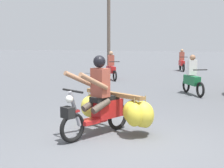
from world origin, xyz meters
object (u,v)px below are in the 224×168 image
(motorbike_distant_ahead_left, at_px, (192,78))
(utility_pole, at_px, (109,19))
(motorbike_distant_far_ahead, at_px, (182,62))
(motorbike_distant_ahead_right, at_px, (111,68))
(motorbike_main_loaded, at_px, (113,107))

(motorbike_distant_ahead_left, xyz_separation_m, utility_pole, (-4.68, 4.85, 2.47))
(motorbike_distant_ahead_left, xyz_separation_m, motorbike_distant_far_ahead, (-1.14, 9.15, 0.00))
(motorbike_distant_ahead_right, relative_size, motorbike_distant_far_ahead, 0.89)
(motorbike_distant_ahead_left, distance_m, utility_pole, 7.17)
(motorbike_distant_ahead_right, distance_m, utility_pole, 3.00)
(motorbike_distant_far_ahead, xyz_separation_m, utility_pole, (-3.53, -4.30, 2.47))
(motorbike_distant_far_ahead, bearing_deg, utility_pole, -129.38)
(motorbike_main_loaded, height_order, utility_pole, utility_pole)
(motorbike_main_loaded, bearing_deg, motorbike_distant_ahead_left, 76.55)
(motorbike_distant_ahead_right, relative_size, utility_pole, 0.23)
(motorbike_distant_far_ahead, bearing_deg, motorbike_distant_ahead_right, -116.19)
(motorbike_main_loaded, relative_size, motorbike_distant_ahead_left, 1.30)
(motorbike_distant_ahead_right, distance_m, motorbike_distant_far_ahead, 6.56)
(motorbike_distant_ahead_left, bearing_deg, motorbike_distant_ahead_right, 141.02)
(motorbike_main_loaded, xyz_separation_m, motorbike_distant_far_ahead, (0.13, 14.46, 0.04))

